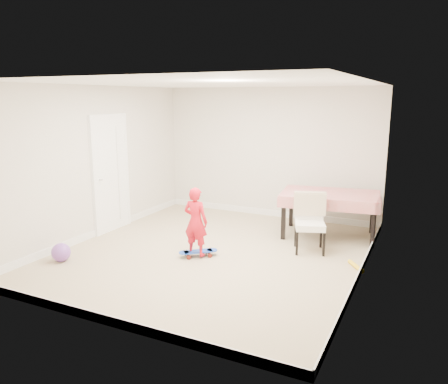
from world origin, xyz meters
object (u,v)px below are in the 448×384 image
at_px(dining_table, 329,215).
at_px(skateboard, 198,254).
at_px(child, 196,224).
at_px(dining_chair, 310,223).
at_px(balloon, 61,252).

bearing_deg(dining_table, skateboard, -137.68).
distance_m(skateboard, child, 0.48).
bearing_deg(dining_chair, child, -165.56).
xyz_separation_m(dining_table, balloon, (-3.31, -2.96, -0.25)).
xyz_separation_m(dining_chair, balloon, (-3.21, -2.04, -0.32)).
distance_m(dining_table, skateboard, 2.49).
relative_size(dining_table, child, 1.56).
relative_size(dining_chair, skateboard, 1.54).
bearing_deg(child, skateboard, -123.02).
bearing_deg(skateboard, dining_chair, -7.03).
bearing_deg(skateboard, balloon, 170.95).
height_order(skateboard, child, child).
bearing_deg(dining_table, child, -137.58).
height_order(dining_chair, skateboard, dining_chair).
xyz_separation_m(dining_chair, skateboard, (-1.47, -0.97, -0.42)).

